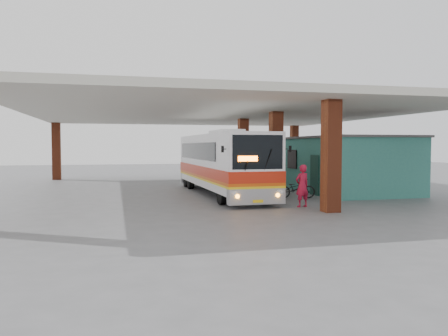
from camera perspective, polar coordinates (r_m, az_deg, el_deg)
name	(u,v)px	position (r m, az deg, el deg)	size (l,w,h in m)	color
ground	(236,204)	(19.27, 1.55, -4.77)	(90.00, 90.00, 0.00)	#515154
brick_columns	(237,153)	(24.30, 1.65, 1.96)	(20.10, 21.60, 4.35)	maroon
canopy_roof	(214,113)	(25.60, -1.27, 7.21)	(21.00, 23.00, 0.30)	beige
shop_building	(344,164)	(25.72, 15.39, 0.54)	(5.20, 8.20, 3.11)	#2F766F
coach_bus	(221,163)	(23.12, -0.34, 0.68)	(2.69, 11.67, 3.38)	white
motorcycle	(296,188)	(21.73, 9.40, -2.65)	(0.65, 1.85, 0.97)	black
pedestrian	(302,186)	(18.64, 10.17, -2.31)	(0.65, 0.43, 1.79)	red
red_chair	(281,181)	(27.90, 7.51, -1.67)	(0.46, 0.46, 0.79)	red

